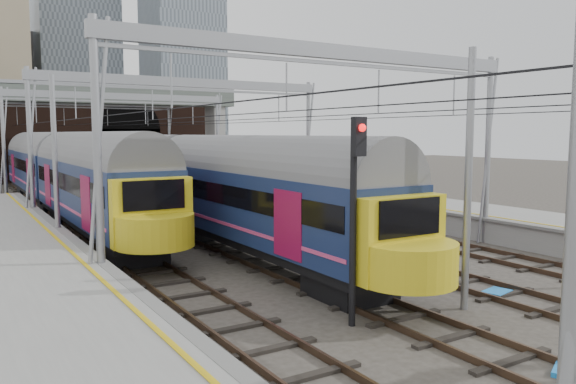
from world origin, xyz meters
TOP-DOWN VIEW (x-y plane):
  - ground at (0.00, 0.00)m, footprint 160.00×160.00m
  - platform_left at (-10.18, 2.50)m, footprint 4.32×55.00m
  - tracks at (0.00, 15.00)m, footprint 14.40×80.00m
  - overhead_line at (0.00, 21.49)m, footprint 16.80×80.00m
  - retaining_wall at (1.40, 51.93)m, footprint 28.00×2.75m
  - overbridge at (0.00, 46.00)m, footprint 28.00×3.00m
  - city_skyline at (2.73, 70.48)m, footprint 37.50×27.50m
  - train_main at (-2.00, 33.50)m, footprint 2.72×62.81m
  - train_second at (-6.00, 26.18)m, footprint 2.82×32.65m
  - signal_near_left at (-3.43, 2.49)m, footprint 0.38×0.48m
  - equip_cover_a at (-1.42, -1.95)m, footprint 1.05×0.93m
  - equip_cover_b at (1.97, 2.48)m, footprint 0.97×0.78m

SIDE VIEW (x-z plane):
  - ground at x=0.00m, z-range 0.00..0.00m
  - tracks at x=0.00m, z-range -0.09..0.13m
  - equip_cover_b at x=1.97m, z-range 0.00..0.10m
  - equip_cover_a at x=-1.42m, z-range 0.00..0.10m
  - platform_left at x=-10.18m, z-range -0.01..1.11m
  - train_main at x=-2.00m, z-range 0.09..4.79m
  - train_second at x=-6.00m, z-range 0.07..4.92m
  - signal_near_left at x=-3.43m, z-range 0.65..5.81m
  - retaining_wall at x=1.40m, z-range -0.17..8.83m
  - overhead_line at x=0.00m, z-range 2.57..10.57m
  - overbridge at x=0.00m, z-range 2.64..11.89m
  - city_skyline at x=2.73m, z-range -12.91..47.09m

